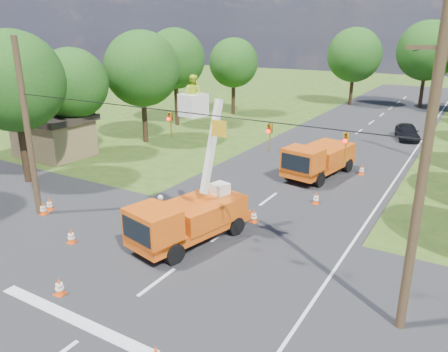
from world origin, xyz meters
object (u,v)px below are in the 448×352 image
Objects in this scene: traffic_cone_3 at (316,198)px; tree_left_d at (142,69)px; tree_left_e at (175,59)px; traffic_cone_0 at (59,287)px; tree_left_f at (234,63)px; traffic_cone_7 at (362,170)px; tree_left_c at (72,84)px; distant_car at (407,132)px; tree_far_a at (354,55)px; bucket_truck at (188,210)px; traffic_cone_4 at (71,236)px; pole_left at (28,131)px; traffic_cone_2 at (254,216)px; shed at (54,135)px; tree_left_b at (14,81)px; ground_worker at (161,214)px; second_truck at (318,159)px; traffic_cone_5 at (43,209)px; traffic_cone_6 at (49,204)px; pole_right_near at (422,180)px; tree_far_b at (428,51)px.

traffic_cone_3 is 0.08× the size of tree_left_d.
traffic_cone_0 is at bearing -61.66° from tree_left_e.
tree_left_f reaches higher than traffic_cone_0.
tree_left_c is (-19.93, -6.27, 5.08)m from traffic_cone_7.
tree_left_c is (-19.05, 0.23, 5.08)m from traffic_cone_3.
tree_far_a reaches higher than distant_car.
traffic_cone_3 is at bearing 78.20° from bucket_truck.
tree_left_d reaches higher than traffic_cone_4.
distant_car is at bearing 71.22° from traffic_cone_4.
pole_left is (-4.08, 1.42, 4.14)m from traffic_cone_4.
traffic_cone_2 is (1.58, 3.41, -1.22)m from bucket_truck.
shed is 4.22m from tree_left_c.
tree_left_b is 6.38m from tree_left_c.
shed is (-21.43, -7.27, 1.26)m from traffic_cone_7.
tree_left_b is 41.11m from tree_far_a.
tree_left_e is (-14.06, 20.24, 5.65)m from ground_worker.
pole_left is 1.07× the size of tree_left_f.
traffic_cone_0 is (-3.52, -17.85, -0.84)m from second_truck.
traffic_cone_5 is 0.08× the size of tree_left_f.
traffic_cone_6 is at bearing -131.23° from traffic_cone_7.
traffic_cone_6 is at bearing -40.82° from shed.
tree_left_b reaches higher than pole_left.
traffic_cone_3 is at bearing 51.98° from traffic_cone_4.
shed is (-18.99, -5.41, 0.42)m from second_truck.
traffic_cone_5 is at bearing -50.92° from tree_left_c.
distant_car is 29.50m from shed.
traffic_cone_2 is (3.22, 9.27, 0.00)m from traffic_cone_0.
traffic_cone_2 is 0.13× the size of shed.
traffic_cone_0 is 1.00× the size of traffic_cone_2.
second_truck reaches higher than traffic_cone_3.
tree_left_d reaches higher than shed.
traffic_cone_2 is 10.80m from traffic_cone_7.
shed reaches higher than traffic_cone_7.
traffic_cone_7 is at bearing 48.77° from traffic_cone_6.
ground_worker reaches higher than traffic_cone_2.
traffic_cone_4 is (-4.51, -2.84, -1.22)m from bucket_truck.
bucket_truck is 18.32m from shed.
pole_left is 1.12× the size of tree_left_c.
tree_left_c is (-25.00, 9.00, 0.33)m from pole_right_near.
tree_left_f is at bearing 81.00° from ground_worker.
traffic_cone_5 is 18.35m from pole_right_near.
bucket_truck is at bearing -120.27° from distant_car.
tree_left_f is at bearing 106.63° from traffic_cone_4.
distant_car reaches higher than traffic_cone_2.
traffic_cone_6 is (-11.98, -8.17, 0.00)m from traffic_cone_3.
tree_far_b is at bearing 89.29° from traffic_cone_3.
tree_far_b reaches higher than ground_worker.
traffic_cone_5 is at bearing -117.40° from second_truck.
tree_left_d is at bearing -179.15° from traffic_cone_7.
traffic_cone_7 is at bearing 86.00° from bucket_truck.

